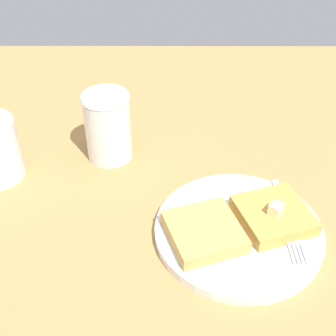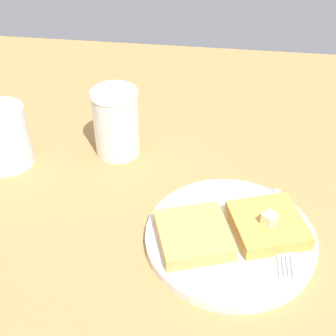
# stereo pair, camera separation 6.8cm
# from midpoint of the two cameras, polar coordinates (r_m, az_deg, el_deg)

# --- Properties ---
(table_surface) EXTENTS (1.19, 1.19, 0.03)m
(table_surface) POSITION_cam_midpoint_polar(r_m,az_deg,el_deg) (0.67, 1.18, -8.21)
(table_surface) COLOR #A97C47
(table_surface) RESTS_ON ground
(plate) EXTENTS (0.23, 0.23, 0.01)m
(plate) POSITION_cam_midpoint_polar(r_m,az_deg,el_deg) (0.64, 5.58, -7.80)
(plate) COLOR silver
(plate) RESTS_ON table_surface
(toast_slice_left) EXTENTS (0.12, 0.12, 0.02)m
(toast_slice_left) POSITION_cam_midpoint_polar(r_m,az_deg,el_deg) (0.65, 9.80, -5.71)
(toast_slice_left) COLOR gold
(toast_slice_left) RESTS_ON plate
(toast_slice_middle) EXTENTS (0.12, 0.12, 0.02)m
(toast_slice_middle) POSITION_cam_midpoint_polar(r_m,az_deg,el_deg) (0.62, 1.31, -7.94)
(toast_slice_middle) COLOR tan
(toast_slice_middle) RESTS_ON plate
(butter_pat_primary) EXTENTS (0.02, 0.02, 0.02)m
(butter_pat_primary) POSITION_cam_midpoint_polar(r_m,az_deg,el_deg) (0.63, 10.03, -5.13)
(butter_pat_primary) COLOR #F3E8AE
(butter_pat_primary) RESTS_ON toast_slice_left
(fork) EXTENTS (0.02, 0.16, 0.00)m
(fork) POSITION_cam_midpoint_polar(r_m,az_deg,el_deg) (0.65, 11.59, -6.83)
(fork) COLOR silver
(fork) RESTS_ON plate
(syrup_jar) EXTENTS (0.08, 0.08, 0.11)m
(syrup_jar) POSITION_cam_midpoint_polar(r_m,az_deg,el_deg) (0.76, -9.86, 4.52)
(syrup_jar) COLOR #5C2508
(syrup_jar) RESTS_ON table_surface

